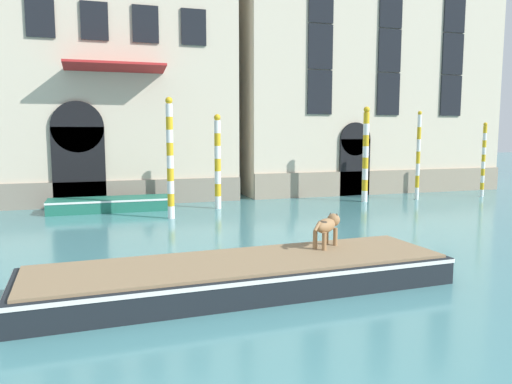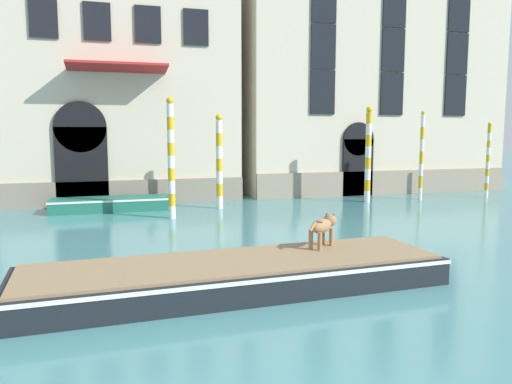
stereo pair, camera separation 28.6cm
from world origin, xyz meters
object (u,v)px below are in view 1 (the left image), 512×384
at_px(boat_foreground, 243,274).
at_px(mooring_pole_4, 418,155).
at_px(boat_moored_near_palazzo, 111,204).
at_px(mooring_pole_1, 483,159).
at_px(mooring_pole_0, 170,158).
at_px(mooring_pole_3, 366,154).
at_px(dog_on_deck, 327,226).
at_px(mooring_pole_2, 218,161).

height_order(boat_foreground, mooring_pole_4, mooring_pole_4).
xyz_separation_m(boat_moored_near_palazzo, mooring_pole_1, (17.98, -0.96, 1.59)).
height_order(mooring_pole_0, mooring_pole_1, mooring_pole_0).
height_order(mooring_pole_1, mooring_pole_4, mooring_pole_4).
distance_m(boat_moored_near_palazzo, mooring_pole_3, 11.59).
distance_m(boat_foreground, mooring_pole_1, 18.99).
distance_m(dog_on_deck, mooring_pole_4, 14.02).
bearing_deg(mooring_pole_4, mooring_pole_0, -171.86).
height_order(dog_on_deck, mooring_pole_4, mooring_pole_4).
xyz_separation_m(mooring_pole_0, mooring_pole_4, (12.07, 1.73, -0.15)).
xyz_separation_m(boat_foreground, mooring_pole_0, (-0.20, 8.99, 1.95)).
height_order(dog_on_deck, mooring_pole_1, mooring_pole_1).
height_order(boat_foreground, mooring_pole_3, mooring_pole_3).
bearing_deg(mooring_pole_2, mooring_pole_4, -0.83).
relative_size(dog_on_deck, mooring_pole_2, 0.24).
xyz_separation_m(boat_foreground, mooring_pole_4, (11.87, 10.72, 1.80)).
height_order(boat_moored_near_palazzo, mooring_pole_0, mooring_pole_0).
bearing_deg(dog_on_deck, boat_moored_near_palazzo, 74.03).
height_order(mooring_pole_0, mooring_pole_3, mooring_pole_0).
xyz_separation_m(mooring_pole_1, mooring_pole_2, (-13.60, 0.22, 0.14)).
bearing_deg(boat_foreground, mooring_pole_2, 76.95).
relative_size(mooring_pole_0, mooring_pole_2, 1.14).
bearing_deg(mooring_pole_2, mooring_pole_1, -0.92).
bearing_deg(mooring_pole_0, dog_on_deck, -73.97).
xyz_separation_m(dog_on_deck, mooring_pole_3, (6.87, 10.22, 1.11)).
bearing_deg(boat_foreground, mooring_pole_0, 88.95).
relative_size(mooring_pole_0, mooring_pole_4, 1.07).
bearing_deg(mooring_pole_4, boat_foreground, -137.92).
bearing_deg(mooring_pole_2, mooring_pole_3, -0.33).
distance_m(dog_on_deck, mooring_pole_0, 8.81).
relative_size(boat_moored_near_palazzo, mooring_pole_0, 1.10).
height_order(dog_on_deck, mooring_pole_3, mooring_pole_3).
distance_m(boat_foreground, boat_moored_near_palazzo, 11.83).
xyz_separation_m(mooring_pole_3, mooring_pole_4, (2.79, -0.10, -0.09)).
distance_m(boat_foreground, dog_on_deck, 2.42).
bearing_deg(boat_moored_near_palazzo, dog_on_deck, -67.43).
bearing_deg(boat_moored_near_palazzo, mooring_pole_1, -2.86).
xyz_separation_m(boat_foreground, mooring_pole_1, (15.66, 10.64, 1.54)).
distance_m(boat_foreground, mooring_pole_3, 14.25).
bearing_deg(mooring_pole_4, mooring_pole_1, -1.17).
relative_size(boat_moored_near_palazzo, mooring_pole_4, 1.18).
distance_m(boat_moored_near_palazzo, mooring_pole_4, 14.34).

